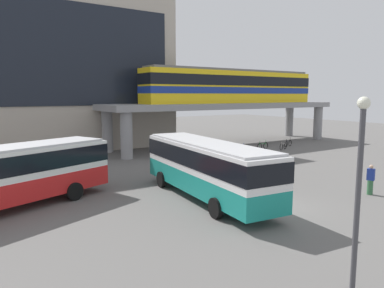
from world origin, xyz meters
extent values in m
plane|color=#605E5B|center=(0.00, 10.00, 0.00)|extent=(120.00, 120.00, 0.00)
cube|color=#B2A899|center=(-6.60, 30.37, 8.78)|extent=(29.28, 14.55, 17.56)
cube|color=black|center=(-6.60, 23.04, 9.66)|extent=(26.35, 0.10, 9.83)
cube|color=gray|center=(12.87, 19.95, 4.56)|extent=(29.26, 6.45, 0.60)
cylinder|color=gray|center=(-0.56, 17.53, 2.13)|extent=(1.10, 1.10, 4.26)
cylinder|color=gray|center=(26.30, 17.53, 2.13)|extent=(1.10, 1.10, 4.26)
cylinder|color=gray|center=(-0.56, 22.38, 2.13)|extent=(1.10, 1.10, 4.26)
cylinder|color=gray|center=(26.30, 22.38, 2.13)|extent=(1.10, 1.10, 4.26)
cube|color=yellow|center=(13.87, 19.95, 6.66)|extent=(22.80, 2.90, 3.60)
cube|color=navy|center=(13.87, 19.95, 6.30)|extent=(22.86, 2.96, 0.70)
cube|color=black|center=(13.87, 19.95, 7.38)|extent=(22.86, 2.96, 1.10)
cube|color=slate|center=(13.87, 19.95, 8.58)|extent=(21.89, 2.61, 0.24)
cube|color=teal|center=(-2.01, 3.12, 1.05)|extent=(3.64, 11.20, 1.10)
cube|color=white|center=(-2.01, 3.12, 2.35)|extent=(3.64, 11.20, 1.50)
cube|color=black|center=(-2.01, 3.12, 2.43)|extent=(3.68, 11.25, 0.96)
cube|color=silver|center=(-2.01, 3.12, 3.16)|extent=(3.45, 10.64, 0.12)
cylinder|color=black|center=(-2.88, 6.75, 0.50)|extent=(0.38, 1.02, 1.00)
cylinder|color=black|center=(-0.40, 6.49, 0.50)|extent=(0.38, 1.02, 1.00)
cylinder|color=black|center=(-3.57, 0.19, 0.50)|extent=(0.38, 1.02, 1.00)
cylinder|color=black|center=(-1.09, -0.07, 0.50)|extent=(0.38, 1.02, 1.00)
cube|color=red|center=(-11.59, 6.94, 1.05)|extent=(11.17, 6.27, 1.10)
cube|color=white|center=(-11.59, 6.94, 2.35)|extent=(11.17, 6.27, 1.50)
cube|color=black|center=(-11.59, 6.94, 2.43)|extent=(11.22, 6.33, 0.96)
cube|color=silver|center=(-11.59, 6.94, 3.16)|extent=(10.61, 5.96, 0.12)
cylinder|color=black|center=(-8.27, 6.88, 0.50)|extent=(1.03, 0.62, 1.00)
cylinder|color=black|center=(-9.17, 9.21, 0.50)|extent=(1.03, 0.62, 1.00)
torus|color=black|center=(14.47, 15.05, 0.34)|extent=(0.74, 0.16, 0.74)
torus|color=black|center=(13.43, 14.92, 0.34)|extent=(0.74, 0.16, 0.74)
cylinder|color=#1E7F33|center=(13.95, 14.99, 0.62)|extent=(1.05, 0.19, 0.05)
cylinder|color=#1E7F33|center=(13.43, 14.92, 0.64)|extent=(0.04, 0.04, 0.55)
cylinder|color=#1E7F33|center=(14.47, 15.05, 0.69)|extent=(0.04, 0.04, 0.65)
torus|color=black|center=(16.14, 13.82, 0.34)|extent=(0.72, 0.31, 0.74)
torus|color=black|center=(15.16, 13.45, 0.34)|extent=(0.72, 0.31, 0.74)
cylinder|color=silver|center=(15.65, 13.64, 0.62)|extent=(1.00, 0.41, 0.05)
cylinder|color=silver|center=(15.16, 13.45, 0.64)|extent=(0.04, 0.04, 0.55)
cylinder|color=silver|center=(16.14, 13.82, 0.69)|extent=(0.04, 0.04, 0.65)
torus|color=black|center=(18.34, 15.08, 0.34)|extent=(0.72, 0.28, 0.74)
torus|color=black|center=(17.34, 14.76, 0.34)|extent=(0.72, 0.28, 0.74)
cylinder|color=black|center=(17.84, 14.92, 0.62)|extent=(1.02, 0.37, 0.05)
cylinder|color=black|center=(17.34, 14.76, 0.64)|extent=(0.04, 0.04, 0.55)
cylinder|color=black|center=(18.34, 15.08, 0.69)|extent=(0.04, 0.04, 0.65)
torus|color=black|center=(10.48, 14.11, 0.34)|extent=(0.74, 0.21, 0.74)
torus|color=black|center=(9.45, 14.33, 0.34)|extent=(0.74, 0.21, 0.74)
cylinder|color=#1E3FA5|center=(9.96, 14.22, 0.62)|extent=(1.04, 0.27, 0.05)
cylinder|color=#1E3FA5|center=(9.45, 14.33, 0.64)|extent=(0.04, 0.04, 0.55)
cylinder|color=#1E3FA5|center=(10.48, 14.11, 0.69)|extent=(0.04, 0.04, 0.65)
torus|color=black|center=(3.93, 16.00, 0.34)|extent=(0.73, 0.23, 0.74)
torus|color=black|center=(2.91, 16.24, 0.34)|extent=(0.73, 0.23, 0.74)
cylinder|color=orange|center=(3.42, 16.12, 0.62)|extent=(1.03, 0.29, 0.05)
cylinder|color=orange|center=(2.91, 16.24, 0.64)|extent=(0.04, 0.04, 0.55)
cylinder|color=orange|center=(3.93, 16.00, 0.69)|extent=(0.04, 0.04, 0.65)
torus|color=black|center=(6.90, 13.03, 0.34)|extent=(0.70, 0.35, 0.74)
torus|color=black|center=(5.94, 12.61, 0.34)|extent=(0.70, 0.35, 0.74)
cylinder|color=#996626|center=(6.42, 12.82, 0.62)|extent=(0.98, 0.47, 0.05)
cylinder|color=#996626|center=(5.94, 12.61, 0.64)|extent=(0.04, 0.04, 0.55)
cylinder|color=#996626|center=(6.90, 13.03, 0.69)|extent=(0.04, 0.04, 0.65)
cylinder|color=#33663F|center=(6.46, -1.48, 0.43)|extent=(0.32, 0.32, 0.86)
cube|color=navy|center=(6.46, -1.48, 1.20)|extent=(0.36, 0.46, 0.68)
sphere|color=tan|center=(6.46, -1.48, 1.65)|extent=(0.23, 0.23, 0.23)
cylinder|color=#3F3F44|center=(-4.04, -7.17, 2.71)|extent=(0.16, 0.16, 5.41)
sphere|color=silver|center=(-4.04, -7.17, 5.56)|extent=(0.36, 0.36, 0.36)
camera|label=1|loc=(-13.65, -13.03, 5.78)|focal=34.08mm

